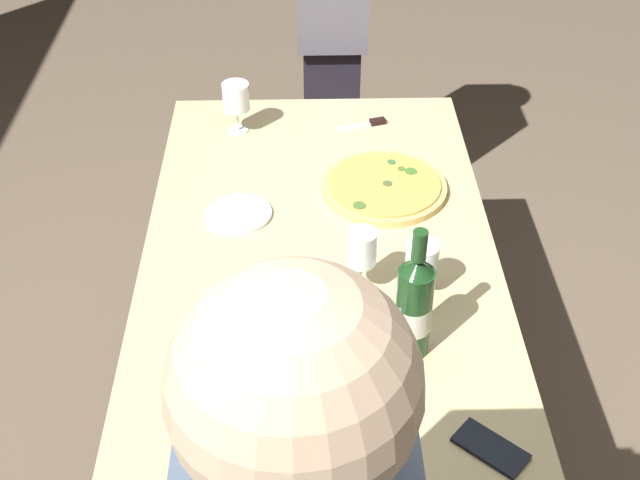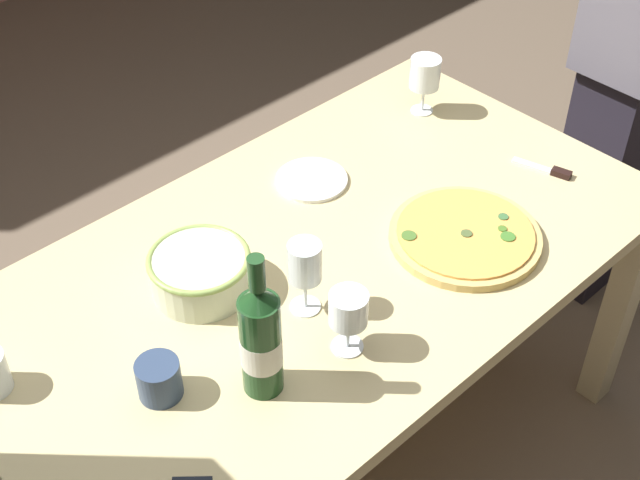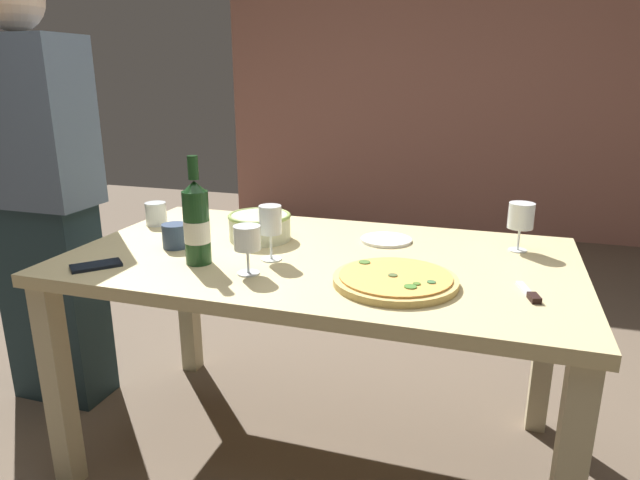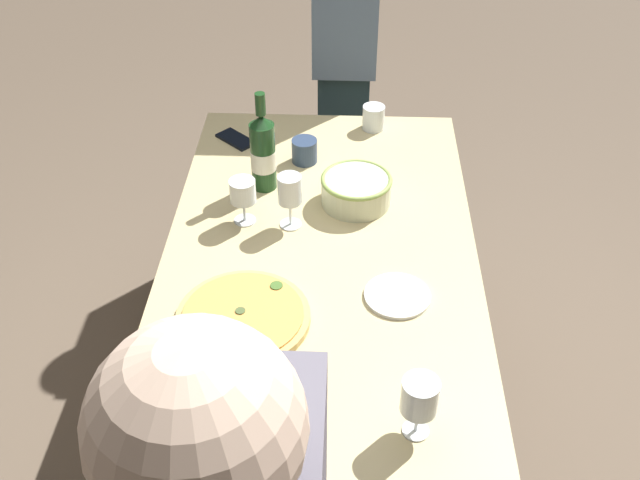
{
  "view_description": "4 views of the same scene",
  "coord_description": "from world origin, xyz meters",
  "px_view_note": "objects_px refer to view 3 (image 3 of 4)",
  "views": [
    {
      "loc": [
        -1.63,
        0.04,
        2.1
      ],
      "look_at": [
        0.0,
        0.0,
        0.8
      ],
      "focal_mm": 47.04,
      "sensor_mm": 36.0,
      "label": 1
    },
    {
      "loc": [
        -1.01,
        -1.06,
        2.09
      ],
      "look_at": [
        0.0,
        0.0,
        0.8
      ],
      "focal_mm": 49.88,
      "sensor_mm": 36.0,
      "label": 2
    },
    {
      "loc": [
        0.52,
        -1.63,
        1.31
      ],
      "look_at": [
        0.0,
        0.0,
        0.8
      ],
      "focal_mm": 31.28,
      "sensor_mm": 36.0,
      "label": 3
    },
    {
      "loc": [
        1.65,
        0.07,
        2.12
      ],
      "look_at": [
        0.0,
        0.0,
        0.8
      ],
      "focal_mm": 42.17,
      "sensor_mm": 36.0,
      "label": 4
    }
  ],
  "objects_px": {
    "wine_glass_near_pizza": "(270,223)",
    "cup_amber": "(156,214)",
    "pizza": "(395,280)",
    "pizza_knife": "(530,294)",
    "wine_bottle": "(196,222)",
    "serving_bowl": "(260,225)",
    "side_plate": "(386,240)",
    "wine_glass_by_bottle": "(521,217)",
    "dining_table": "(320,282)",
    "wine_glass_far_left": "(247,240)",
    "person_guest_left": "(40,199)",
    "cell_phone": "(96,266)",
    "cup_ceramic": "(175,236)"
  },
  "relations": [
    {
      "from": "serving_bowl",
      "to": "pizza_knife",
      "type": "relative_size",
      "value": 1.45
    },
    {
      "from": "pizza",
      "to": "pizza_knife",
      "type": "bearing_deg",
      "value": 3.13
    },
    {
      "from": "wine_bottle",
      "to": "wine_glass_by_bottle",
      "type": "height_order",
      "value": "wine_bottle"
    },
    {
      "from": "wine_bottle",
      "to": "side_plate",
      "type": "bearing_deg",
      "value": 38.81
    },
    {
      "from": "dining_table",
      "to": "cup_amber",
      "type": "height_order",
      "value": "cup_amber"
    },
    {
      "from": "wine_glass_far_left",
      "to": "cell_phone",
      "type": "height_order",
      "value": "wine_glass_far_left"
    },
    {
      "from": "person_guest_left",
      "to": "wine_bottle",
      "type": "bearing_deg",
      "value": -13.91
    },
    {
      "from": "dining_table",
      "to": "side_plate",
      "type": "bearing_deg",
      "value": 50.93
    },
    {
      "from": "wine_bottle",
      "to": "pizza_knife",
      "type": "bearing_deg",
      "value": 1.48
    },
    {
      "from": "dining_table",
      "to": "pizza_knife",
      "type": "height_order",
      "value": "pizza_knife"
    },
    {
      "from": "wine_glass_near_pizza",
      "to": "wine_glass_far_left",
      "type": "relative_size",
      "value": 1.2
    },
    {
      "from": "dining_table",
      "to": "side_plate",
      "type": "xyz_separation_m",
      "value": [
        0.17,
        0.21,
        0.1
      ]
    },
    {
      "from": "wine_glass_near_pizza",
      "to": "cup_ceramic",
      "type": "height_order",
      "value": "wine_glass_near_pizza"
    },
    {
      "from": "wine_glass_by_bottle",
      "to": "wine_glass_far_left",
      "type": "relative_size",
      "value": 1.11
    },
    {
      "from": "serving_bowl",
      "to": "side_plate",
      "type": "bearing_deg",
      "value": 14.81
    },
    {
      "from": "dining_table",
      "to": "pizza_knife",
      "type": "relative_size",
      "value": 10.54
    },
    {
      "from": "person_guest_left",
      "to": "pizza",
      "type": "bearing_deg",
      "value": -6.89
    },
    {
      "from": "wine_glass_near_pizza",
      "to": "cup_amber",
      "type": "distance_m",
      "value": 0.64
    },
    {
      "from": "wine_bottle",
      "to": "cell_phone",
      "type": "xyz_separation_m",
      "value": [
        -0.28,
        -0.13,
        -0.12
      ]
    },
    {
      "from": "wine_glass_far_left",
      "to": "pizza_knife",
      "type": "xyz_separation_m",
      "value": [
        0.78,
        0.07,
        -0.1
      ]
    },
    {
      "from": "wine_glass_far_left",
      "to": "wine_glass_near_pizza",
      "type": "bearing_deg",
      "value": 84.2
    },
    {
      "from": "cup_amber",
      "to": "wine_glass_by_bottle",
      "type": "bearing_deg",
      "value": 3.34
    },
    {
      "from": "cup_ceramic",
      "to": "side_plate",
      "type": "height_order",
      "value": "cup_ceramic"
    },
    {
      "from": "wine_glass_near_pizza",
      "to": "wine_bottle",
      "type": "bearing_deg",
      "value": -153.87
    },
    {
      "from": "dining_table",
      "to": "serving_bowl",
      "type": "bearing_deg",
      "value": 158.32
    },
    {
      "from": "dining_table",
      "to": "wine_bottle",
      "type": "distance_m",
      "value": 0.44
    },
    {
      "from": "cell_phone",
      "to": "cup_amber",
      "type": "bearing_deg",
      "value": 144.73
    },
    {
      "from": "pizza",
      "to": "wine_bottle",
      "type": "bearing_deg",
      "value": -179.47
    },
    {
      "from": "pizza",
      "to": "serving_bowl",
      "type": "xyz_separation_m",
      "value": [
        -0.53,
        0.29,
        0.04
      ]
    },
    {
      "from": "serving_bowl",
      "to": "wine_glass_near_pizza",
      "type": "distance_m",
      "value": 0.24
    },
    {
      "from": "wine_glass_near_pizza",
      "to": "cup_ceramic",
      "type": "bearing_deg",
      "value": 176.57
    },
    {
      "from": "serving_bowl",
      "to": "wine_glass_near_pizza",
      "type": "height_order",
      "value": "wine_glass_near_pizza"
    },
    {
      "from": "pizza",
      "to": "cup_amber",
      "type": "bearing_deg",
      "value": 160.72
    },
    {
      "from": "wine_glass_far_left",
      "to": "cell_phone",
      "type": "xyz_separation_m",
      "value": [
        -0.46,
        -0.09,
        -0.1
      ]
    },
    {
      "from": "wine_glass_by_bottle",
      "to": "side_plate",
      "type": "distance_m",
      "value": 0.45
    },
    {
      "from": "wine_glass_near_pizza",
      "to": "pizza_knife",
      "type": "distance_m",
      "value": 0.77
    },
    {
      "from": "dining_table",
      "to": "cup_ceramic",
      "type": "distance_m",
      "value": 0.51
    },
    {
      "from": "wine_glass_near_pizza",
      "to": "cup_amber",
      "type": "height_order",
      "value": "wine_glass_near_pizza"
    },
    {
      "from": "wine_glass_near_pizza",
      "to": "cup_amber",
      "type": "bearing_deg",
      "value": 156.41
    },
    {
      "from": "pizza",
      "to": "person_guest_left",
      "type": "bearing_deg",
      "value": 170.62
    },
    {
      "from": "wine_glass_by_bottle",
      "to": "cup_ceramic",
      "type": "xyz_separation_m",
      "value": [
        -1.09,
        -0.31,
        -0.08
      ]
    },
    {
      "from": "pizza",
      "to": "wine_bottle",
      "type": "height_order",
      "value": "wine_bottle"
    },
    {
      "from": "serving_bowl",
      "to": "dining_table",
      "type": "bearing_deg",
      "value": -21.68
    },
    {
      "from": "wine_bottle",
      "to": "wine_glass_near_pizza",
      "type": "bearing_deg",
      "value": 26.13
    },
    {
      "from": "dining_table",
      "to": "pizza",
      "type": "bearing_deg",
      "value": -33.76
    },
    {
      "from": "wine_glass_by_bottle",
      "to": "pizza_knife",
      "type": "height_order",
      "value": "wine_glass_by_bottle"
    },
    {
      "from": "person_guest_left",
      "to": "dining_table",
      "type": "bearing_deg",
      "value": -0.0
    },
    {
      "from": "wine_glass_near_pizza",
      "to": "side_plate",
      "type": "distance_m",
      "value": 0.45
    },
    {
      "from": "dining_table",
      "to": "wine_glass_far_left",
      "type": "bearing_deg",
      "value": -121.86
    },
    {
      "from": "wine_glass_far_left",
      "to": "side_plate",
      "type": "bearing_deg",
      "value": 54.53
    }
  ]
}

